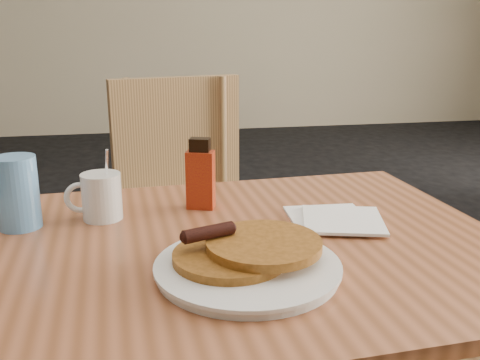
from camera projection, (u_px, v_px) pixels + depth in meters
name	position (u px, v px, depth m)	size (l,w,h in m)	color
main_table	(196.00, 266.00, 0.99)	(1.25, 0.89, 0.75)	#A05938
chair_main_far	(181.00, 200.00, 1.76)	(0.53, 0.54, 0.97)	tan
pancake_plate	(247.00, 261.00, 0.87)	(0.30, 0.30, 0.07)	white
coffee_mug	(100.00, 196.00, 1.10)	(0.12, 0.08, 0.15)	white
syrup_bottle	(200.00, 176.00, 1.16)	(0.07, 0.05, 0.16)	maroon
napkin_stack	(335.00, 219.00, 1.09)	(0.20, 0.21, 0.01)	white
blue_tumbler	(17.00, 193.00, 1.05)	(0.08, 0.08, 0.14)	#5892CE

